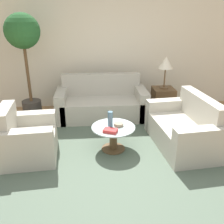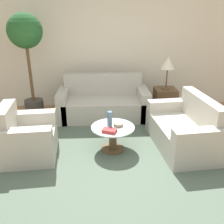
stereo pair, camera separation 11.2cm
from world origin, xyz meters
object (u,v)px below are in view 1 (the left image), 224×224
(loveseat, at_px, (185,130))
(coffee_table, at_px, (113,135))
(vase, at_px, (110,119))
(book_stack, at_px, (110,131))
(table_lamp, at_px, (166,64))
(potted_plant, at_px, (24,45))
(sofa_main, at_px, (102,104))
(armchair, at_px, (26,140))
(bowl, at_px, (119,124))

(loveseat, xyz_separation_m, coffee_table, (-1.19, -0.04, -0.02))
(vase, distance_m, book_stack, 0.21)
(coffee_table, bearing_deg, table_lamp, 49.01)
(table_lamp, distance_m, potted_plant, 2.76)
(vase, bearing_deg, sofa_main, 92.97)
(armchair, height_order, loveseat, loveseat)
(book_stack, bearing_deg, armchair, -160.39)
(potted_plant, height_order, book_stack, potted_plant)
(sofa_main, relative_size, coffee_table, 2.67)
(bowl, relative_size, book_stack, 0.62)
(potted_plant, relative_size, bowl, 13.91)
(loveseat, xyz_separation_m, table_lamp, (-0.02, 1.30, 0.82))
(coffee_table, distance_m, bowl, 0.19)
(book_stack, bearing_deg, table_lamp, 73.75)
(armchair, xyz_separation_m, vase, (1.28, 0.12, 0.25))
(vase, bearing_deg, table_lamp, 47.77)
(coffee_table, relative_size, book_stack, 2.87)
(loveseat, bearing_deg, book_stack, -85.37)
(coffee_table, xyz_separation_m, book_stack, (-0.06, -0.18, 0.17))
(sofa_main, xyz_separation_m, coffee_table, (0.12, -1.39, -0.02))
(sofa_main, bearing_deg, table_lamp, -1.87)
(bowl, distance_m, book_stack, 0.25)
(armchair, relative_size, book_stack, 3.78)
(sofa_main, height_order, loveseat, sofa_main)
(sofa_main, bearing_deg, loveseat, -45.75)
(sofa_main, xyz_separation_m, armchair, (-1.21, -1.50, 0.00))
(table_lamp, bearing_deg, vase, -132.23)
(table_lamp, xyz_separation_m, vase, (-1.22, -1.34, -0.57))
(coffee_table, bearing_deg, sofa_main, 94.96)
(potted_plant, bearing_deg, table_lamp, -1.95)
(loveseat, relative_size, table_lamp, 2.25)
(armchair, relative_size, coffee_table, 1.32)
(bowl, bearing_deg, sofa_main, 98.67)
(coffee_table, bearing_deg, potted_plant, 137.46)
(coffee_table, distance_m, potted_plant, 2.45)
(coffee_table, bearing_deg, book_stack, -108.60)
(sofa_main, xyz_separation_m, potted_plant, (-1.45, 0.05, 1.20))
(loveseat, bearing_deg, potted_plant, -122.42)
(vase, relative_size, bowl, 1.71)
(sofa_main, xyz_separation_m, bowl, (0.21, -1.36, 0.15))
(sofa_main, height_order, coffee_table, sofa_main)
(armchair, distance_m, potted_plant, 1.98)
(sofa_main, distance_m, loveseat, 1.87)
(loveseat, bearing_deg, table_lamp, 175.26)
(table_lamp, height_order, vase, table_lamp)
(armchair, relative_size, bowl, 6.08)
(armchair, bearing_deg, table_lamp, -64.23)
(sofa_main, distance_m, book_stack, 1.58)
(sofa_main, bearing_deg, potted_plant, 177.97)
(vase, height_order, book_stack, vase)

